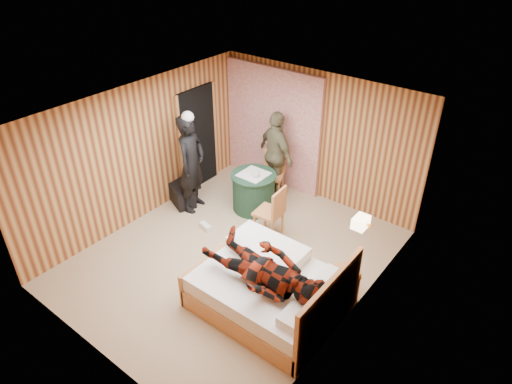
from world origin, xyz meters
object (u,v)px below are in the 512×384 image
Objects in this scene: nightstand at (338,291)px; round_table at (254,191)px; duffel_bag at (181,194)px; chair_near at (273,209)px; woman_standing at (191,164)px; wall_lamp at (361,222)px; bed at (271,289)px; chair_far at (273,170)px; man_at_table at (276,154)px; man_on_bed at (263,263)px.

round_table is at bearing 153.52° from nightstand.
nightstand is at bearing 14.56° from duffel_bag.
chair_near is 0.51× the size of woman_standing.
wall_lamp is 1.58m from bed.
chair_far is 1.85m from duffel_bag.
duffel_bag is at bearing 69.75° from man_at_table.
round_table is 0.69m from chair_far.
woman_standing is (-2.66, 1.16, 0.63)m from bed.
wall_lamp is at bearing 19.92° from duffel_bag.
nightstand is 0.61× the size of chair_far.
man_on_bed reaches higher than nightstand.
woman_standing reaches higher than chair_far.
woman_standing reaches higher than man_at_table.
nightstand is at bearing 162.79° from man_at_table.
nightstand is 3.77m from duffel_bag.
woman_standing is at bearing 176.13° from wall_lamp.
woman_standing is at bearing 170.30° from nightstand.
nightstand is at bearing -59.15° from chair_far.
woman_standing is 3.03m from man_on_bed.
nightstand is at bearing -97.04° from wall_lamp.
wall_lamp is at bearing -109.18° from woman_standing.
woman_standing is (-1.72, -0.18, 0.38)m from chair_near.
chair_near is 1.47m from man_at_table.
man_on_bed reaches higher than bed.
round_table is 2.78m from man_on_bed.
man_on_bed reaches higher than wall_lamp.
man_at_table is at bearing 90.00° from round_table.
chair_far is 3.29m from man_on_bed.
woman_standing is 1.65m from man_at_table.
nightstand is 0.58× the size of chair_near.
man_at_table is at bearing 122.71° from man_on_bed.
chair_far is at bearing -149.46° from chair_near.
chair_near is 0.56× the size of man_at_table.
nightstand is at bearing -115.01° from woman_standing.
woman_standing reaches higher than round_table.
woman_standing reaches higher than man_on_bed.
woman_standing is (-3.46, 0.23, -0.36)m from wall_lamp.
man_at_table is at bearing 147.80° from wall_lamp.
man_at_table reaches higher than wall_lamp.
chair_far is 0.54× the size of man_at_table.
woman_standing is (0.31, 0.04, 0.75)m from duffel_bag.
woman_standing reaches higher than nightstand.
chair_near is (0.80, -0.48, 0.18)m from round_table.
man_on_bed is (1.77, -2.05, 0.59)m from round_table.
chair_far is (-1.78, 2.49, 0.23)m from bed.
chair_near reaches higher than duffel_bag.
duffel_bag is at bearing 177.08° from wall_lamp.
chair_far is (-0.03, 0.66, 0.16)m from round_table.
bed is 3.18m from duffel_bag.
bed reaches higher than chair_near.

